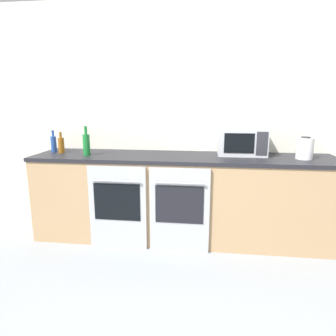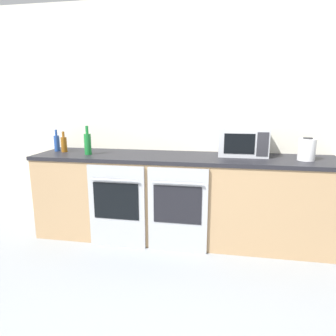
{
  "view_description": "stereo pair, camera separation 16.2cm",
  "coord_description": "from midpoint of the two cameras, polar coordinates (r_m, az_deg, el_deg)",
  "views": [
    {
      "loc": [
        0.24,
        -1.32,
        1.5
      ],
      "look_at": [
        -0.16,
        1.82,
        0.79
      ],
      "focal_mm": 32.0,
      "sensor_mm": 36.0,
      "label": 1
    },
    {
      "loc": [
        0.4,
        -1.3,
        1.5
      ],
      "look_at": [
        -0.16,
        1.82,
        0.79
      ],
      "focal_mm": 32.0,
      "sensor_mm": 36.0,
      "label": 2
    }
  ],
  "objects": [
    {
      "name": "wall_back",
      "position": [
        3.51,
        1.99,
        9.36
      ],
      "size": [
        10.0,
        0.06,
        2.6
      ],
      "color": "silver",
      "rests_on": "ground_plane"
    },
    {
      "name": "counter_back",
      "position": [
        3.31,
        1.31,
        -5.57
      ],
      "size": [
        3.22,
        0.68,
        0.93
      ],
      "color": "tan",
      "rests_on": "ground_plane"
    },
    {
      "name": "oven_left",
      "position": [
        3.12,
        -11.06,
        -7.38
      ],
      "size": [
        0.59,
        0.06,
        0.87
      ],
      "color": "#A8AAAF",
      "rests_on": "ground_plane"
    },
    {
      "name": "oven_right",
      "position": [
        2.99,
        0.65,
        -8.04
      ],
      "size": [
        0.59,
        0.06,
        0.87
      ],
      "color": "#A8AAAF",
      "rests_on": "ground_plane"
    },
    {
      "name": "microwave",
      "position": [
        3.3,
        12.52,
        5.01
      ],
      "size": [
        0.51,
        0.34,
        0.3
      ],
      "color": "#B7BABF",
      "rests_on": "counter_back"
    },
    {
      "name": "bottle_blue",
      "position": [
        3.68,
        -22.14,
        4.33
      ],
      "size": [
        0.06,
        0.06,
        0.25
      ],
      "color": "#234793",
      "rests_on": "counter_back"
    },
    {
      "name": "bottle_green",
      "position": [
        3.35,
        -16.63,
        4.42
      ],
      "size": [
        0.07,
        0.07,
        0.31
      ],
      "color": "#19722D",
      "rests_on": "counter_back"
    },
    {
      "name": "bottle_amber",
      "position": [
        3.6,
        -20.9,
        4.16
      ],
      "size": [
        0.07,
        0.07,
        0.23
      ],
      "color": "#8C5114",
      "rests_on": "counter_back"
    },
    {
      "name": "kettle",
      "position": [
        3.27,
        23.33,
        3.46
      ],
      "size": [
        0.16,
        0.16,
        0.22
      ],
      "color": "white",
      "rests_on": "counter_back"
    }
  ]
}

